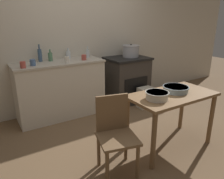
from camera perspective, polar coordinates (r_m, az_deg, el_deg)
ground_plane at (r=3.13m, az=4.51°, el=-12.97°), size 14.00×14.00×0.00m
wall_back at (r=4.06m, az=-8.73°, el=13.30°), size 8.00×0.07×2.55m
counter_cabinet at (r=3.76m, az=-13.35°, el=0.06°), size 1.45×0.57×0.94m
stove at (r=4.34m, az=3.88°, el=2.63°), size 0.79×0.64×0.89m
work_table at (r=2.83m, az=15.33°, el=-3.34°), size 1.10×0.58×0.73m
chair at (r=2.39m, az=0.88°, el=-11.13°), size 0.48×0.48×0.84m
flour_sack at (r=4.13m, az=8.69°, el=-2.08°), size 0.28×0.19×0.39m
stock_pot at (r=4.28m, az=4.93°, el=10.00°), size 0.33×0.33×0.25m
mixing_bowl_large at (r=2.87m, az=16.32°, el=0.21°), size 0.32×0.32×0.07m
mixing_bowl_small at (r=2.55m, az=11.67°, el=-1.47°), size 0.27×0.27×0.09m
bottle_far_left at (r=3.89m, az=-11.35°, el=8.99°), size 0.08×0.08×0.18m
bottle_left at (r=3.71m, az=-15.82°, el=8.26°), size 0.07×0.07×0.19m
bottle_mid_left at (r=3.71m, az=-18.33°, el=8.55°), size 0.06×0.06×0.28m
bottle_center_left at (r=3.94m, az=-6.37°, el=9.45°), size 0.06×0.06×0.20m
cup_center at (r=3.44m, az=-20.00°, el=6.64°), size 0.08×0.08×0.09m
cup_center_right at (r=3.33m, az=-22.26°, el=6.00°), size 0.08×0.08×0.09m
cup_mid_right at (r=3.70m, az=-7.34°, el=8.33°), size 0.08×0.08×0.09m
cup_right at (r=3.49m, az=-11.71°, el=7.61°), size 0.07×0.07×0.10m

